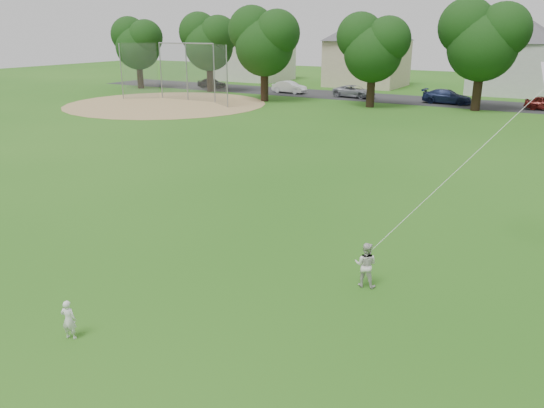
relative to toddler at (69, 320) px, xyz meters
The scene contains 10 objects.
ground 3.34m from the toddler, 46.95° to the left, with size 160.00×160.00×0.00m, color #205814.
street 44.47m from the toddler, 87.09° to the left, with size 90.00×7.00×0.01m, color #2D2D30.
dirt_infield 38.59m from the toddler, 127.98° to the left, with size 18.00×18.00×0.02m, color #9E7F51.
toddler is the anchor object (origin of this frame).
older_boy 7.36m from the toddler, 50.28° to the left, with size 0.60×0.47×1.23m, color silver.
kite 10.44m from the toddler, 50.22° to the left, with size 2.27×2.55×7.02m.
baseball_backstop 40.58m from the toddler, 125.76° to the left, with size 11.91×2.50×5.21m.
tree_row 39.37m from the toddler, 82.89° to the left, with size 82.38×9.15×9.15m.
parked_cars 43.54m from the toddler, 85.68° to the left, with size 63.35×2.40×1.27m.
house_row 54.68m from the toddler, 86.92° to the left, with size 76.47×14.05×10.58m.
Camera 1 is at (6.74, -8.97, 6.52)m, focal length 35.00 mm.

